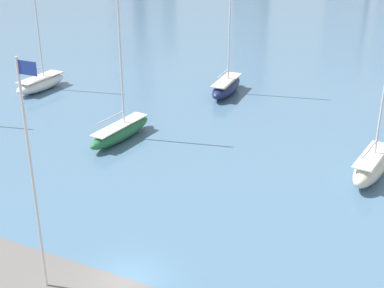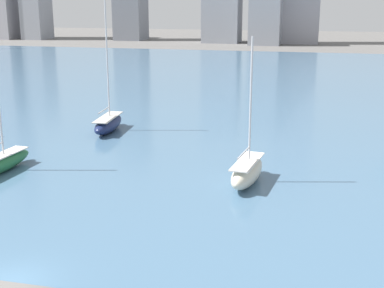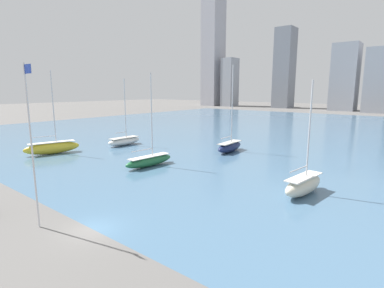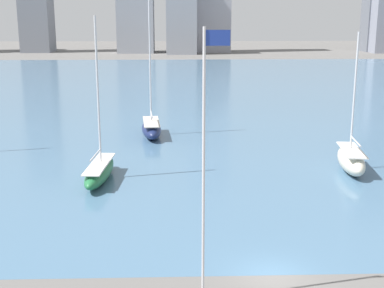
% 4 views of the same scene
% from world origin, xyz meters
% --- Properties ---
extents(ground_plane, '(500.00, 500.00, 0.00)m').
position_xyz_m(ground_plane, '(0.00, 0.00, 0.00)').
color(ground_plane, '#605E5B').
extents(harbor_water, '(180.00, 140.00, 0.00)m').
position_xyz_m(harbor_water, '(0.00, 70.00, 0.00)').
color(harbor_water, '#476B89').
rests_on(harbor_water, ground_plane).
extents(flag_pole, '(1.24, 0.14, 13.56)m').
position_xyz_m(flag_pole, '(-3.91, -2.57, 7.28)').
color(flag_pole, silver).
rests_on(flag_pole, ground_plane).
extents(distant_city_skyline, '(221.19, 22.43, 74.08)m').
position_xyz_m(distant_city_skyline, '(-19.30, 171.18, 27.98)').
color(distant_city_skyline, gray).
rests_on(distant_city_skyline, ground_plane).
extents(sailboat_green, '(2.45, 8.70, 13.93)m').
position_xyz_m(sailboat_green, '(-11.80, 17.51, 0.93)').
color(sailboat_green, '#236B3D').
rests_on(sailboat_green, harbor_water).
extents(sailboat_navy, '(2.83, 8.22, 15.95)m').
position_xyz_m(sailboat_navy, '(-8.02, 34.49, 1.04)').
color(sailboat_navy, '#19234C').
rests_on(sailboat_navy, harbor_water).
extents(sailboat_cream, '(2.86, 7.52, 12.53)m').
position_xyz_m(sailboat_cream, '(10.75, 19.59, 1.14)').
color(sailboat_cream, beige).
rests_on(sailboat_cream, harbor_water).
extents(sailboat_white, '(2.67, 7.79, 13.78)m').
position_xyz_m(sailboat_white, '(-28.83, 26.29, 0.94)').
color(sailboat_white, white).
rests_on(sailboat_white, harbor_water).
extents(sailboat_yellow, '(4.14, 9.71, 14.81)m').
position_xyz_m(sailboat_yellow, '(-32.10, 12.63, 1.19)').
color(sailboat_yellow, yellow).
rests_on(sailboat_yellow, harbor_water).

